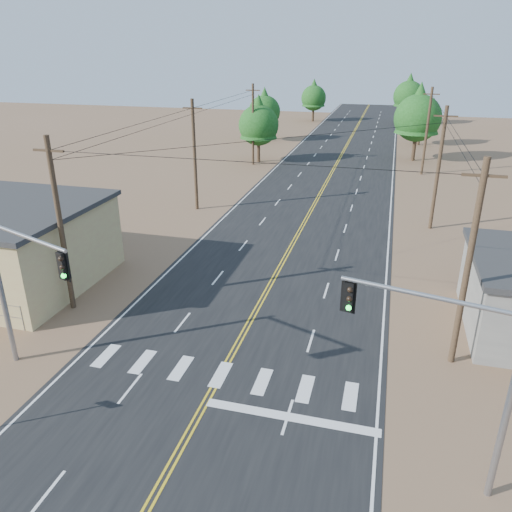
% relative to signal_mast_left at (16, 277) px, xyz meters
% --- Properties ---
extents(road, '(15.00, 200.00, 0.02)m').
position_rel_signal_mast_left_xyz_m(road, '(8.54, 24.00, -4.93)').
color(road, black).
rests_on(road, ground).
extents(utility_pole_left_near, '(1.80, 0.30, 10.00)m').
position_rel_signal_mast_left_xyz_m(utility_pole_left_near, '(-1.96, 6.00, 0.18)').
color(utility_pole_left_near, '#4C3826').
rests_on(utility_pole_left_near, ground).
extents(utility_pole_left_mid, '(1.80, 0.30, 10.00)m').
position_rel_signal_mast_left_xyz_m(utility_pole_left_mid, '(-1.96, 26.00, 0.18)').
color(utility_pole_left_mid, '#4C3826').
rests_on(utility_pole_left_mid, ground).
extents(utility_pole_left_far, '(1.80, 0.30, 10.00)m').
position_rel_signal_mast_left_xyz_m(utility_pole_left_far, '(-1.96, 46.00, 0.18)').
color(utility_pole_left_far, '#4C3826').
rests_on(utility_pole_left_far, ground).
extents(utility_pole_right_near, '(1.80, 0.30, 10.00)m').
position_rel_signal_mast_left_xyz_m(utility_pole_right_near, '(19.04, 6.00, 0.18)').
color(utility_pole_right_near, '#4C3826').
rests_on(utility_pole_right_near, ground).
extents(utility_pole_right_mid, '(1.80, 0.30, 10.00)m').
position_rel_signal_mast_left_xyz_m(utility_pole_right_mid, '(19.04, 26.00, 0.18)').
color(utility_pole_right_mid, '#4C3826').
rests_on(utility_pole_right_mid, ground).
extents(utility_pole_right_far, '(1.80, 0.30, 10.00)m').
position_rel_signal_mast_left_xyz_m(utility_pole_right_far, '(19.04, 46.00, 0.18)').
color(utility_pole_right_far, '#4C3826').
rests_on(utility_pole_right_far, ground).
extents(signal_mast_left, '(5.53, 2.33, 7.32)m').
position_rel_signal_mast_left_xyz_m(signal_mast_left, '(0.00, 0.00, 0.00)').
color(signal_mast_left, gray).
rests_on(signal_mast_left, ground).
extents(signal_mast_right, '(5.69, 1.51, 7.13)m').
position_rel_signal_mast_left_xyz_m(signal_mast_right, '(17.92, -1.63, -0.12)').
color(signal_mast_right, gray).
rests_on(signal_mast_right, ground).
extents(tree_left_near, '(5.19, 5.19, 8.65)m').
position_rel_signal_mast_left_xyz_m(tree_left_near, '(-1.68, 47.76, 0.36)').
color(tree_left_near, '#3F2D1E').
rests_on(tree_left_near, ground).
extents(tree_left_mid, '(5.03, 5.03, 8.38)m').
position_rel_signal_mast_left_xyz_m(tree_left_mid, '(-4.87, 63.49, 0.19)').
color(tree_left_mid, '#3F2D1E').
rests_on(tree_left_mid, ground).
extents(tree_left_far, '(4.99, 4.99, 8.31)m').
position_rel_signal_mast_left_xyz_m(tree_left_far, '(-0.89, 88.50, 0.15)').
color(tree_left_far, '#3F2D1E').
rests_on(tree_left_far, ground).
extents(tree_right_near, '(6.06, 6.06, 10.10)m').
position_rel_signal_mast_left_xyz_m(tree_right_near, '(18.18, 53.88, 1.24)').
color(tree_right_near, '#3F2D1E').
rests_on(tree_right_near, ground).
extents(tree_right_mid, '(4.79, 4.79, 7.99)m').
position_rel_signal_mast_left_xyz_m(tree_right_mid, '(19.27, 66.09, -0.05)').
color(tree_right_mid, '#3F2D1E').
rests_on(tree_right_mid, ground).
extents(tree_right_far, '(5.77, 5.77, 9.62)m').
position_rel_signal_mast_left_xyz_m(tree_right_far, '(17.54, 88.99, 0.95)').
color(tree_right_far, '#3F2D1E').
rests_on(tree_right_far, ground).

